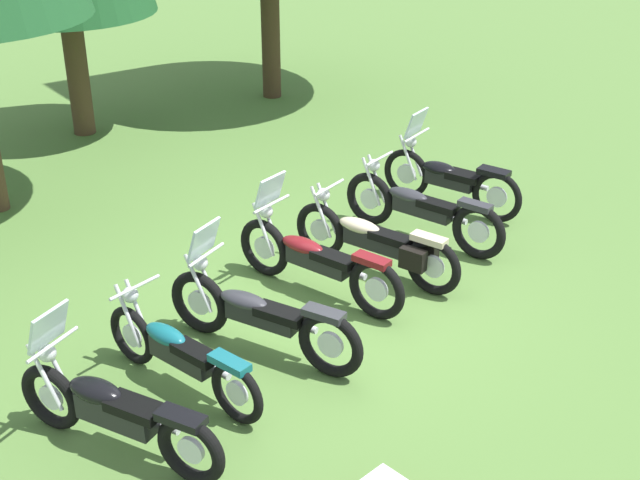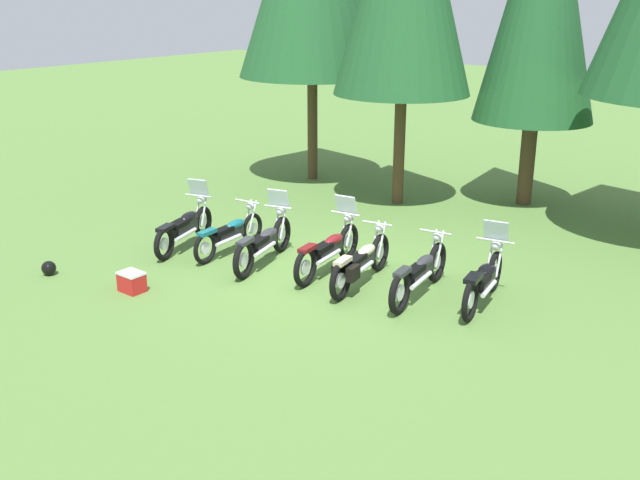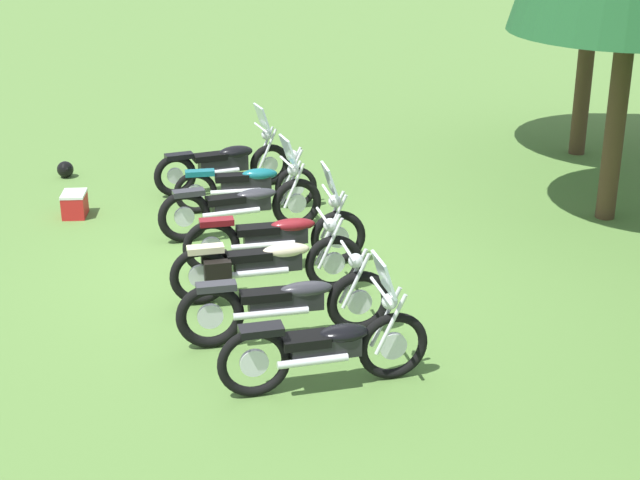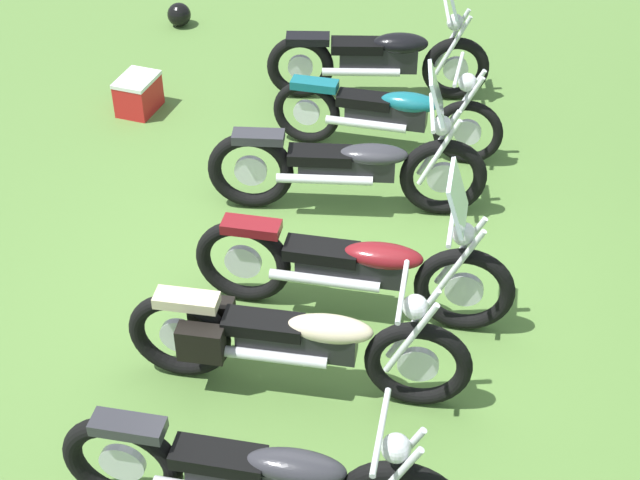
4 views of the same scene
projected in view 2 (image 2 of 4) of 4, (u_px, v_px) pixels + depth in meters
ground_plane at (317, 274)px, 14.25m from camera, size 80.00×80.00×0.00m
motorcycle_0 at (185, 227)px, 15.56m from camera, size 0.89×2.22×1.36m
motorcycle_1 at (230, 233)px, 15.26m from camera, size 0.63×2.20×0.98m
motorcycle_2 at (264, 242)px, 14.61m from camera, size 0.84×2.37×1.39m
motorcycle_3 at (329, 249)px, 14.20m from camera, size 0.64×2.43×1.38m
motorcycle_4 at (360, 263)px, 13.55m from camera, size 0.74×2.40×1.02m
motorcycle_5 at (420, 273)px, 13.06m from camera, size 0.63×2.45×1.03m
motorcycle_6 at (484, 279)px, 12.70m from camera, size 0.71×2.20×1.39m
picnic_cooler at (132, 282)px, 13.35m from camera, size 0.46×0.35×0.37m
dropped_helmet at (49, 268)px, 14.14m from camera, size 0.28×0.28×0.28m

